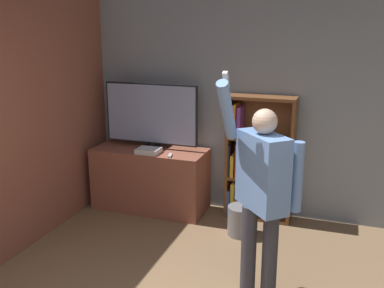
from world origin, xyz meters
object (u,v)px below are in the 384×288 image
(game_console, at_px, (148,151))
(bookshelf, at_px, (253,159))
(television, at_px, (151,115))
(waste_bin, at_px, (241,220))
(person, at_px, (262,187))

(game_console, xyz_separation_m, bookshelf, (1.20, 0.35, -0.08))
(television, bearing_deg, bookshelf, 5.41)
(waste_bin, bearing_deg, game_console, 171.11)
(game_console, bearing_deg, waste_bin, -8.89)
(person, relative_size, waste_bin, 5.89)
(game_console, height_order, bookshelf, bookshelf)
(person, distance_m, waste_bin, 1.44)
(bookshelf, xyz_separation_m, person, (0.40, -1.63, 0.28))
(television, height_order, game_console, television)
(television, bearing_deg, waste_bin, -18.31)
(game_console, bearing_deg, television, 104.14)
(television, distance_m, person, 2.25)
(game_console, relative_size, waste_bin, 0.82)
(game_console, bearing_deg, bookshelf, 16.10)
(bookshelf, bearing_deg, television, -174.59)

